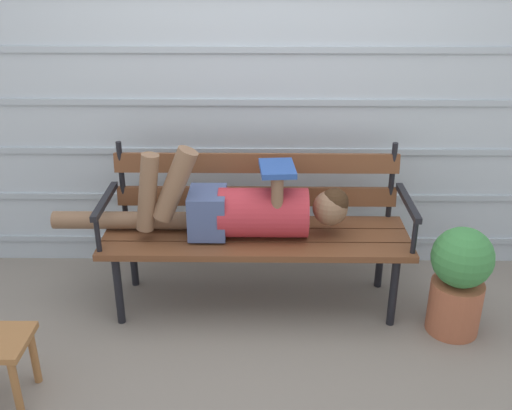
{
  "coord_description": "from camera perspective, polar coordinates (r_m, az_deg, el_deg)",
  "views": [
    {
      "loc": [
        0.03,
        -2.79,
        1.94
      ],
      "look_at": [
        0.0,
        0.09,
        0.63
      ],
      "focal_mm": 41.3,
      "sensor_mm": 36.0,
      "label": 1
    }
  ],
  "objects": [
    {
      "name": "house_siding",
      "position": [
        3.5,
        0.11,
        12.46
      ],
      "size": [
        5.39,
        0.08,
        2.42
      ],
      "color": "#B2BCC6",
      "rests_on": "ground"
    },
    {
      "name": "potted_plant",
      "position": [
        3.26,
        19.07,
        -6.71
      ],
      "size": [
        0.32,
        0.32,
        0.6
      ],
      "color": "#AD5B3D",
      "rests_on": "ground"
    },
    {
      "name": "ground_plane",
      "position": [
        3.4,
        -0.02,
        -10.34
      ],
      "size": [
        12.0,
        12.0,
        0.0
      ],
      "primitive_type": "plane",
      "color": "gray"
    },
    {
      "name": "reclining_person",
      "position": [
        3.18,
        -1.64,
        -0.35
      ],
      "size": [
        1.63,
        0.27,
        0.53
      ],
      "color": "#B72D38"
    },
    {
      "name": "park_bench",
      "position": [
        3.29,
        0.01,
        -1.63
      ],
      "size": [
        1.68,
        0.52,
        0.9
      ],
      "color": "brown",
      "rests_on": "ground"
    }
  ]
}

